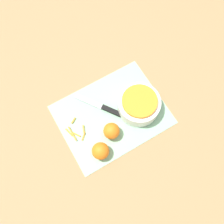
# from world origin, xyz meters

# --- Properties ---
(ground_plane) EXTENTS (4.00, 4.00, 0.00)m
(ground_plane) POSITION_xyz_m (0.00, 0.00, 0.00)
(ground_plane) COLOR #9E754C
(cutting_board) EXTENTS (0.47, 0.36, 0.01)m
(cutting_board) POSITION_xyz_m (0.00, 0.00, 0.00)
(cutting_board) COLOR #84B793
(cutting_board) RESTS_ON ground_plane
(bowl_speckled) EXTENTS (0.19, 0.19, 0.08)m
(bowl_speckled) POSITION_xyz_m (-0.12, 0.03, 0.05)
(bowl_speckled) COLOR silver
(bowl_speckled) RESTS_ON cutting_board
(knife) EXTENTS (0.15, 0.20, 0.02)m
(knife) POSITION_xyz_m (0.01, -0.03, 0.01)
(knife) COLOR black
(knife) RESTS_ON cutting_board
(orange_left) EXTENTS (0.07, 0.07, 0.07)m
(orange_left) POSITION_xyz_m (0.05, 0.07, 0.04)
(orange_left) COLOR orange
(orange_left) RESTS_ON cutting_board
(orange_right) EXTENTS (0.07, 0.07, 0.07)m
(orange_right) POSITION_xyz_m (0.13, 0.12, 0.04)
(orange_right) COLOR orange
(orange_right) RESTS_ON cutting_board
(peel_pile) EXTENTS (0.08, 0.11, 0.01)m
(peel_pile) POSITION_xyz_m (0.18, -0.01, 0.01)
(peel_pile) COLOR orange
(peel_pile) RESTS_ON cutting_board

